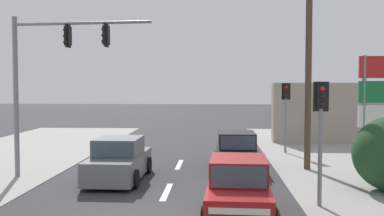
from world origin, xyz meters
name	(u,v)px	position (x,y,z in m)	size (l,w,h in m)	color
lane_dash_mid	(167,192)	(0.00, 3.00, 0.00)	(0.20, 2.40, 0.01)	silver
lane_dash_far	(179,164)	(0.00, 8.00, 0.00)	(0.20, 2.40, 0.01)	silver
utility_pole_midground_right	(306,38)	(5.20, 7.12, 5.36)	(3.78, 0.29, 9.99)	#4C3D2B
traffic_signal_mast	(48,66)	(-4.59, 4.92, 4.15)	(5.27, 0.65, 6.00)	slate
pedestal_signal_right_kerb	(321,122)	(4.54, 1.45, 2.42)	(0.44, 0.29, 3.56)	slate
pedestal_signal_far_median	(286,106)	(5.13, 11.62, 2.42)	(0.44, 0.29, 3.56)	slate
shopfront_wall_far	(373,113)	(11.00, 16.00, 1.80)	(12.00, 1.00, 3.60)	#A39384
hatchback_oncoming_mid	(237,153)	(2.44, 6.94, 0.70)	(1.82, 3.66, 1.53)	black
sedan_oncoming_near	(119,161)	(-1.93, 4.72, 0.70)	(1.94, 4.26, 1.56)	slate
hatchback_kerbside_parked	(238,190)	(2.19, 0.36, 0.70)	(1.89, 3.70, 1.53)	maroon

